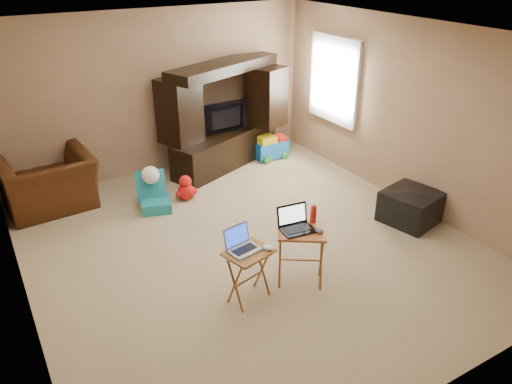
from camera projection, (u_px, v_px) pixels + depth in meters
floor at (248, 244)px, 6.15m from camera, size 5.50×5.50×0.00m
ceiling at (246, 34)px, 5.03m from camera, size 5.50×5.50×0.00m
wall_back at (159, 93)px, 7.71m from camera, size 5.00×0.00×5.00m
wall_front at (442, 274)px, 3.47m from camera, size 5.00×0.00×5.00m
wall_left at (4, 202)px, 4.45m from camera, size 0.00×5.50×5.50m
wall_right at (408, 115)px, 6.73m from camera, size 0.00×5.50×5.50m
window_pane at (335, 80)px, 7.85m from camera, size 0.00×1.20×1.20m
window_frame at (334, 80)px, 7.84m from camera, size 0.06×1.14×1.34m
entertainment_center at (225, 116)px, 7.98m from camera, size 2.13×1.26×1.70m
television at (227, 119)px, 7.96m from camera, size 0.87×0.16×0.50m
recliner at (48, 183)px, 6.82m from camera, size 1.25×1.11×0.76m
child_rocker at (155, 192)px, 6.82m from camera, size 0.52×0.56×0.54m
plush_toy at (186, 187)px, 7.14m from camera, size 0.34×0.28×0.38m
push_toy at (271, 146)px, 8.53m from camera, size 0.58×0.43×0.42m
ottoman at (411, 207)px, 6.57m from camera, size 0.78×0.78×0.42m
tray_table_left at (249, 276)px, 5.07m from camera, size 0.52×0.46×0.58m
tray_table_right at (301, 257)px, 5.31m from camera, size 0.64×0.61×0.65m
laptop_left at (244, 241)px, 4.89m from camera, size 0.35×0.31×0.24m
laptop_right at (298, 220)px, 5.11m from camera, size 0.37×0.32×0.24m
mouse_left at (268, 248)px, 4.96m from camera, size 0.11×0.14×0.05m
mouse_right at (319, 230)px, 5.12m from camera, size 0.12×0.15×0.05m
water_bottle at (313, 214)px, 5.28m from camera, size 0.06×0.06×0.20m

